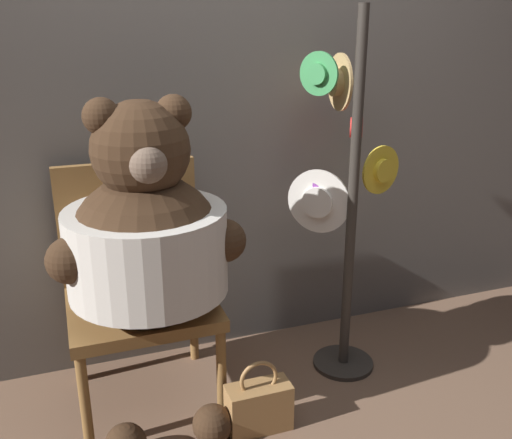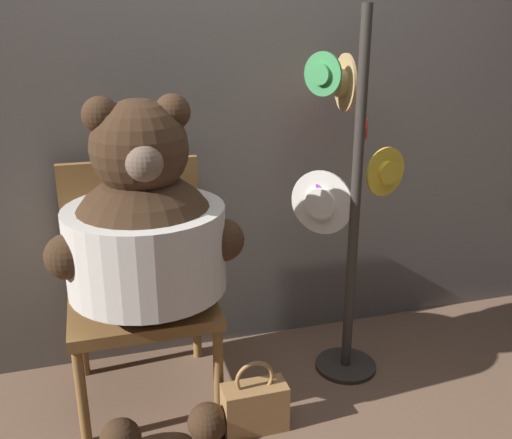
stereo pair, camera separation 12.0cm
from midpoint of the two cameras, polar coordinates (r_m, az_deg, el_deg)
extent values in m
plane|color=brown|center=(2.38, 2.27, -21.02)|extent=(14.00, 14.00, 0.00)
cube|color=#66605B|center=(2.59, -3.07, 11.88)|extent=(8.00, 0.10, 2.40)
cylinder|color=olive|center=(2.30, -15.53, -16.80)|extent=(0.04, 0.04, 0.41)
cylinder|color=olive|center=(2.35, -2.26, -15.23)|extent=(0.04, 0.04, 0.41)
cylinder|color=olive|center=(2.70, -15.83, -11.00)|extent=(0.04, 0.04, 0.41)
cylinder|color=olive|center=(2.74, -4.72, -9.80)|extent=(0.04, 0.04, 0.41)
cube|color=olive|center=(2.39, -9.89, -8.36)|extent=(0.58, 0.53, 0.05)
cube|color=olive|center=(2.50, -10.96, 0.02)|extent=(0.58, 0.04, 0.52)
sphere|color=#3D2819|center=(2.20, -9.39, -2.83)|extent=(0.59, 0.59, 0.59)
cylinder|color=silver|center=(2.20, -9.39, -2.83)|extent=(0.61, 0.61, 0.33)
sphere|color=#3D2819|center=(2.09, -9.97, 7.02)|extent=(0.36, 0.36, 0.36)
sphere|color=#3D2819|center=(2.06, -13.67, 10.12)|extent=(0.13, 0.13, 0.13)
sphere|color=#3D2819|center=(2.08, -6.71, 10.64)|extent=(0.13, 0.13, 0.13)
sphere|color=brown|center=(1.95, -9.39, 5.60)|extent=(0.13, 0.13, 0.13)
sphere|color=#3D2819|center=(2.11, -16.78, -3.56)|extent=(0.17, 0.17, 0.17)
sphere|color=#3D2819|center=(2.17, -1.77, -2.06)|extent=(0.17, 0.17, 0.17)
sphere|color=#3D2819|center=(2.29, -11.85, -20.73)|extent=(0.15, 0.15, 0.15)
sphere|color=#3D2819|center=(2.32, -3.32, -19.63)|extent=(0.15, 0.15, 0.15)
cylinder|color=#332D28|center=(2.79, 10.19, -14.18)|extent=(0.28, 0.28, 0.02)
cylinder|color=#332D28|center=(2.45, 11.28, 1.42)|extent=(0.04, 0.04, 1.60)
cylinder|color=red|center=(2.54, 11.82, 8.89)|extent=(0.10, 0.17, 0.18)
cylinder|color=red|center=(2.54, 11.82, 8.89)|extent=(0.09, 0.10, 0.09)
cylinder|color=#7A388E|center=(2.51, 7.56, 2.70)|extent=(0.13, 0.16, 0.19)
cylinder|color=#7A388E|center=(2.51, 7.56, 2.70)|extent=(0.10, 0.10, 0.09)
cylinder|color=yellow|center=(2.52, 14.15, 4.65)|extent=(0.21, 0.07, 0.21)
cylinder|color=yellow|center=(2.52, 14.15, 4.65)|extent=(0.11, 0.08, 0.10)
cylinder|color=tan|center=(2.52, 10.28, 13.30)|extent=(0.03, 0.24, 0.24)
cylinder|color=tan|center=(2.52, 10.28, 13.30)|extent=(0.08, 0.12, 0.12)
cylinder|color=silver|center=(2.50, 7.96, 1.67)|extent=(0.21, 0.21, 0.29)
cylinder|color=silver|center=(2.50, 7.96, 1.67)|extent=(0.13, 0.13, 0.14)
cylinder|color=#3D9351|center=(2.44, 8.14, 14.21)|extent=(0.11, 0.16, 0.18)
cylinder|color=#3D9351|center=(2.44, 8.14, 14.21)|extent=(0.09, 0.10, 0.09)
cube|color=#A87A47|center=(2.36, 1.40, -18.29)|extent=(0.25, 0.12, 0.20)
torus|color=#A87A47|center=(2.28, 1.43, -15.66)|extent=(0.16, 0.02, 0.16)
camera|label=1|loc=(0.06, -88.49, 0.53)|focal=40.00mm
camera|label=2|loc=(0.06, 91.51, -0.53)|focal=40.00mm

